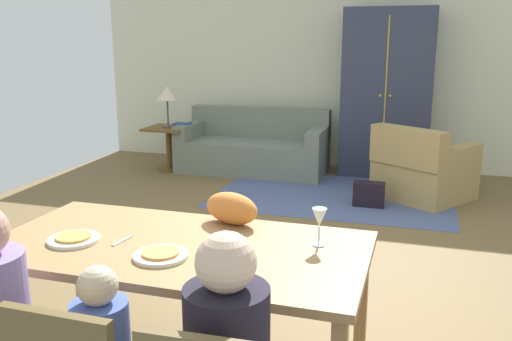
{
  "coord_description": "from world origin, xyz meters",
  "views": [
    {
      "loc": [
        1.05,
        -3.7,
        1.73
      ],
      "look_at": [
        -0.02,
        -0.23,
        0.85
      ],
      "focal_mm": 38.4,
      "sensor_mm": 36.0,
      "label": 1
    }
  ],
  "objects_px": {
    "table_lamp": "(167,95)",
    "dining_table": "(178,257)",
    "couch": "(254,149)",
    "armchair": "(422,171)",
    "side_table": "(169,142)",
    "cat": "(232,208)",
    "handbag": "(369,194)",
    "book_lower": "(181,126)",
    "book_upper": "(183,124)",
    "wine_glass": "(319,219)",
    "plate_near_child": "(161,256)",
    "plate_near_man": "(74,240)",
    "armoire": "(387,94)"
  },
  "relations": [
    {
      "from": "table_lamp",
      "to": "dining_table",
      "type": "bearing_deg",
      "value": -63.38
    },
    {
      "from": "couch",
      "to": "armchair",
      "type": "xyz_separation_m",
      "value": [
        2.15,
        -0.7,
        0.02
      ]
    },
    {
      "from": "side_table",
      "to": "cat",
      "type": "bearing_deg",
      "value": -59.65
    },
    {
      "from": "side_table",
      "to": "handbag",
      "type": "distance_m",
      "value": 2.9
    },
    {
      "from": "couch",
      "to": "book_lower",
      "type": "relative_size",
      "value": 8.74
    },
    {
      "from": "book_lower",
      "to": "book_upper",
      "type": "bearing_deg",
      "value": 80.58
    },
    {
      "from": "couch",
      "to": "side_table",
      "type": "height_order",
      "value": "couch"
    },
    {
      "from": "wine_glass",
      "to": "book_upper",
      "type": "height_order",
      "value": "wine_glass"
    },
    {
      "from": "couch",
      "to": "handbag",
      "type": "bearing_deg",
      "value": -35.35
    },
    {
      "from": "cat",
      "to": "armchair",
      "type": "relative_size",
      "value": 0.27
    },
    {
      "from": "plate_near_child",
      "to": "book_lower",
      "type": "xyz_separation_m",
      "value": [
        -1.97,
        4.48,
        -0.18
      ]
    },
    {
      "from": "wine_glass",
      "to": "table_lamp",
      "type": "bearing_deg",
      "value": 124.34
    },
    {
      "from": "plate_near_man",
      "to": "side_table",
      "type": "relative_size",
      "value": 0.43
    },
    {
      "from": "dining_table",
      "to": "armoire",
      "type": "bearing_deg",
      "value": 82.55
    },
    {
      "from": "book_lower",
      "to": "armchair",
      "type": "bearing_deg",
      "value": -8.59
    },
    {
      "from": "side_table",
      "to": "book_upper",
      "type": "relative_size",
      "value": 2.64
    },
    {
      "from": "plate_near_child",
      "to": "table_lamp",
      "type": "distance_m",
      "value": 4.95
    },
    {
      "from": "cat",
      "to": "book_upper",
      "type": "bearing_deg",
      "value": 136.17
    },
    {
      "from": "armchair",
      "to": "armoire",
      "type": "xyz_separation_m",
      "value": [
        -0.49,
        1.02,
        0.73
      ]
    },
    {
      "from": "plate_near_man",
      "to": "plate_near_child",
      "type": "relative_size",
      "value": 1.0
    },
    {
      "from": "armoire",
      "to": "book_upper",
      "type": "distance_m",
      "value": 2.68
    },
    {
      "from": "wine_glass",
      "to": "book_upper",
      "type": "bearing_deg",
      "value": 122.19
    },
    {
      "from": "plate_near_man",
      "to": "table_lamp",
      "type": "relative_size",
      "value": 0.46
    },
    {
      "from": "dining_table",
      "to": "cat",
      "type": "bearing_deg",
      "value": 67.39
    },
    {
      "from": "wine_glass",
      "to": "armchair",
      "type": "relative_size",
      "value": 0.16
    },
    {
      "from": "couch",
      "to": "armoire",
      "type": "xyz_separation_m",
      "value": [
        1.67,
        0.32,
        0.75
      ]
    },
    {
      "from": "book_upper",
      "to": "armchair",
      "type": "bearing_deg",
      "value": -9.3
    },
    {
      "from": "table_lamp",
      "to": "cat",
      "type": "bearing_deg",
      "value": -59.65
    },
    {
      "from": "plate_near_man",
      "to": "book_upper",
      "type": "bearing_deg",
      "value": 108.13
    },
    {
      "from": "plate_near_man",
      "to": "cat",
      "type": "height_order",
      "value": "cat"
    },
    {
      "from": "dining_table",
      "to": "handbag",
      "type": "relative_size",
      "value": 5.7
    },
    {
      "from": "plate_near_man",
      "to": "armchair",
      "type": "distance_m",
      "value": 4.3
    },
    {
      "from": "plate_near_child",
      "to": "handbag",
      "type": "distance_m",
      "value": 3.66
    },
    {
      "from": "plate_near_man",
      "to": "armoire",
      "type": "bearing_deg",
      "value": 77.14
    },
    {
      "from": "cat",
      "to": "handbag",
      "type": "distance_m",
      "value": 3.13
    },
    {
      "from": "couch",
      "to": "armoire",
      "type": "relative_size",
      "value": 0.92
    },
    {
      "from": "armchair",
      "to": "side_table",
      "type": "xyz_separation_m",
      "value": [
        -3.27,
        0.45,
        0.06
      ]
    },
    {
      "from": "dining_table",
      "to": "plate_near_child",
      "type": "bearing_deg",
      "value": -90.0
    },
    {
      "from": "armchair",
      "to": "side_table",
      "type": "relative_size",
      "value": 2.04
    },
    {
      "from": "side_table",
      "to": "handbag",
      "type": "height_order",
      "value": "side_table"
    },
    {
      "from": "plate_near_child",
      "to": "table_lamp",
      "type": "relative_size",
      "value": 0.46
    },
    {
      "from": "handbag",
      "to": "wine_glass",
      "type": "bearing_deg",
      "value": -89.03
    },
    {
      "from": "plate_near_man",
      "to": "armchair",
      "type": "relative_size",
      "value": 0.21
    },
    {
      "from": "cat",
      "to": "couch",
      "type": "bearing_deg",
      "value": 124.01
    },
    {
      "from": "table_lamp",
      "to": "handbag",
      "type": "relative_size",
      "value": 1.69
    },
    {
      "from": "plate_near_child",
      "to": "couch",
      "type": "relative_size",
      "value": 0.13
    },
    {
      "from": "armoire",
      "to": "book_lower",
      "type": "bearing_deg",
      "value": -167.91
    },
    {
      "from": "dining_table",
      "to": "wine_glass",
      "type": "height_order",
      "value": "wine_glass"
    },
    {
      "from": "wine_glass",
      "to": "side_table",
      "type": "bearing_deg",
      "value": 124.34
    },
    {
      "from": "book_upper",
      "to": "handbag",
      "type": "height_order",
      "value": "book_upper"
    }
  ]
}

